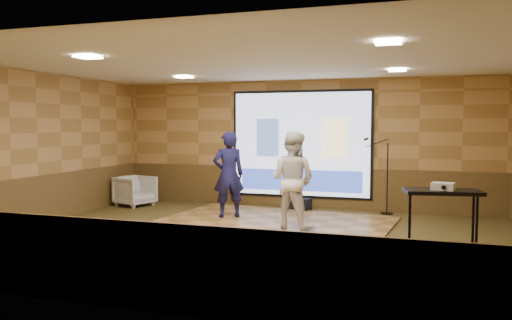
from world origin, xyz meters
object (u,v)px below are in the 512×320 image
(projector, at_px, (443,186))
(banquet_chair, at_px, (135,191))
(av_table, at_px, (442,211))
(duffel_bag, at_px, (300,204))
(dance_floor, at_px, (270,224))
(mic_stand, at_px, (384,191))
(projector_screen, at_px, (301,145))
(player_left, at_px, (229,174))
(player_right, at_px, (293,180))

(projector, bearing_deg, banquet_chair, 166.47)
(av_table, height_order, duffel_bag, av_table)
(dance_floor, xyz_separation_m, mic_stand, (2.05, 1.90, 0.48))
(mic_stand, bearing_deg, projector, -92.93)
(projector_screen, height_order, banquet_chair, projector_screen)
(projector_screen, bearing_deg, player_left, -122.16)
(player_right, bearing_deg, dance_floor, -18.06)
(dance_floor, distance_m, duffel_bag, 1.76)
(player_left, relative_size, projector, 6.02)
(projector, relative_size, banquet_chair, 0.37)
(projector_screen, distance_m, projector, 5.11)
(player_left, relative_size, mic_stand, 1.06)
(banquet_chair, height_order, duffel_bag, banquet_chair)
(player_right, distance_m, av_table, 3.01)
(player_left, bearing_deg, mic_stand, 174.59)
(banquet_chair, bearing_deg, projector, -96.60)
(player_left, relative_size, duffel_bag, 3.97)
(projector_screen, relative_size, player_right, 1.84)
(projector, bearing_deg, av_table, 113.11)
(mic_stand, bearing_deg, player_right, -141.19)
(dance_floor, bearing_deg, mic_stand, 42.80)
(player_right, relative_size, duffel_bag, 4.00)
(projector_screen, xyz_separation_m, dance_floor, (-0.12, -2.14, -1.46))
(player_left, xyz_separation_m, player_right, (1.53, -0.70, 0.01))
(projector, height_order, duffel_bag, projector)
(player_right, relative_size, banquet_chair, 2.26)
(projector_screen, distance_m, dance_floor, 2.59)
(player_left, bearing_deg, dance_floor, 128.59)
(duffel_bag, bearing_deg, projector, -53.13)
(av_table, bearing_deg, duffel_bag, 127.02)
(projector_screen, bearing_deg, mic_stand, -7.08)
(player_right, height_order, banquet_chair, player_right)
(player_left, bearing_deg, av_table, 117.49)
(banquet_chair, bearing_deg, player_right, -91.10)
(projector_screen, relative_size, player_left, 1.86)
(banquet_chair, bearing_deg, mic_stand, -64.16)
(banquet_chair, distance_m, duffel_bag, 3.99)
(projector_screen, relative_size, av_table, 3.14)
(dance_floor, relative_size, player_left, 2.52)
(player_right, bearing_deg, duffel_bag, -65.64)
(projector_screen, height_order, projector, projector_screen)
(av_table, xyz_separation_m, mic_stand, (-0.99, 3.91, -0.26))
(dance_floor, height_order, mic_stand, mic_stand)
(mic_stand, relative_size, duffel_bag, 3.74)
(player_left, height_order, player_right, player_right)
(dance_floor, height_order, projector, projector)
(projector_screen, bearing_deg, dance_floor, -93.21)
(dance_floor, distance_m, banquet_chair, 3.94)
(mic_stand, bearing_deg, projector_screen, 155.86)
(dance_floor, height_order, av_table, av_table)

